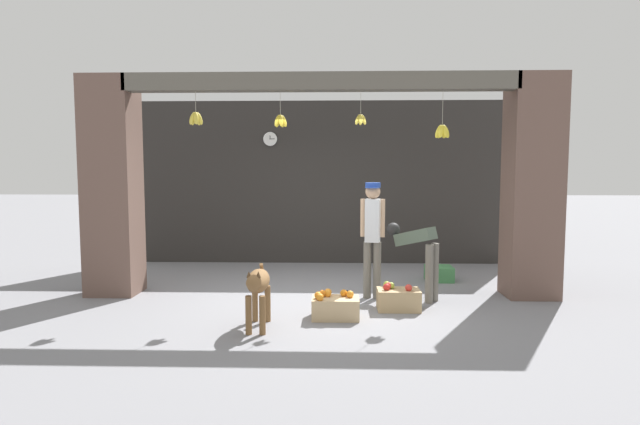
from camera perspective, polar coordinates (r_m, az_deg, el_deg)
ground_plane at (r=7.05m, az=-0.10°, el=-9.95°), size 60.00×60.00×0.00m
shop_back_wall at (r=9.68m, az=0.42°, el=3.43°), size 7.30×0.12×3.13m
shop_pillar_left at (r=7.81m, az=-22.64°, el=2.72°), size 0.70×0.60×3.13m
shop_pillar_right at (r=7.65m, az=23.10°, el=2.67°), size 0.70×0.60×3.13m
storefront_awning at (r=7.04m, az=-0.04°, el=14.48°), size 5.40×0.26×0.90m
dog at (r=5.75m, az=-7.12°, el=-8.25°), size 0.26×0.91×0.73m
shopkeeper at (r=7.01m, az=6.02°, el=-2.09°), size 0.34×0.28×1.63m
worker_stooping at (r=7.09m, az=11.18°, el=-4.22°), size 0.68×0.63×1.05m
fruit_crate_oranges at (r=6.19m, az=1.73°, el=-10.71°), size 0.57×0.37×0.34m
fruit_crate_apples at (r=6.61m, az=8.91°, el=-9.71°), size 0.54×0.35×0.35m
produce_box_green at (r=8.43m, az=13.45°, el=-6.80°), size 0.42×0.39×0.24m
water_bottle at (r=6.58m, az=3.10°, el=-10.00°), size 0.07×0.07×0.25m
wall_clock at (r=9.70m, az=-5.71°, el=8.36°), size 0.28×0.03×0.28m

